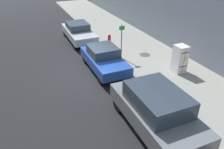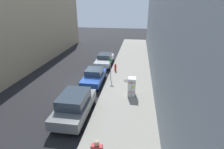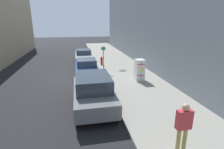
{
  "view_description": "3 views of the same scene",
  "coord_description": "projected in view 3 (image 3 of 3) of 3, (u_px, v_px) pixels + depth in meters",
  "views": [
    {
      "loc": [
        3.39,
        10.82,
        6.18
      ],
      "look_at": [
        -0.5,
        1.79,
        0.72
      ],
      "focal_mm": 35.0,
      "sensor_mm": 36.0,
      "label": 1
    },
    {
      "loc": [
        -4.9,
        15.13,
        7.45
      ],
      "look_at": [
        -2.74,
        0.78,
        1.42
      ],
      "focal_mm": 28.0,
      "sensor_mm": 36.0,
      "label": 2
    },
    {
      "loc": [
        -0.1,
        13.89,
        4.41
      ],
      "look_at": [
        -2.11,
        3.97,
        1.33
      ],
      "focal_mm": 28.0,
      "sensor_mm": 36.0,
      "label": 3
    }
  ],
  "objects": [
    {
      "name": "ground_plane",
      "position": [
        77.0,
        78.0,
        14.29
      ],
      "size": [
        80.0,
        80.0,
        0.0
      ],
      "primitive_type": "plane",
      "color": "black"
    },
    {
      "name": "parked_sedan_silver",
      "position": [
        84.0,
        56.0,
        19.57
      ],
      "size": [
        1.79,
        4.51,
        1.41
      ],
      "color": "silver",
      "rests_on": "ground"
    },
    {
      "name": "parked_hatchback_blue",
      "position": [
        87.0,
        68.0,
        14.38
      ],
      "size": [
        1.76,
        4.02,
        1.45
      ],
      "color": "#23479E",
      "rests_on": "ground"
    },
    {
      "name": "street_sign_post",
      "position": [
        103.0,
        57.0,
        15.23
      ],
      "size": [
        0.36,
        0.07,
        2.23
      ],
      "color": "slate",
      "rests_on": "sidewalk_slab"
    },
    {
      "name": "sidewalk_slab",
      "position": [
        127.0,
        74.0,
        15.06
      ],
      "size": [
        4.49,
        44.0,
        0.15
      ],
      "primitive_type": "cube",
      "color": "gray",
      "rests_on": "ground"
    },
    {
      "name": "manhole_cover",
      "position": [
        123.0,
        71.0,
        15.75
      ],
      "size": [
        0.7,
        0.7,
        0.02
      ],
      "primitive_type": "cylinder",
      "color": "#47443F",
      "rests_on": "sidewalk_slab"
    },
    {
      "name": "building_facade_near",
      "position": [
        163.0,
        26.0,
        14.48
      ],
      "size": [
        1.65,
        39.6,
        8.16
      ],
      "primitive_type": "cube",
      "color": "slate",
      "rests_on": "ground"
    },
    {
      "name": "discarded_refrigerator",
      "position": [
        139.0,
        70.0,
        12.99
      ],
      "size": [
        0.63,
        0.71,
        1.59
      ],
      "color": "white",
      "rests_on": "sidewalk_slab"
    },
    {
      "name": "parked_suv_gray",
      "position": [
        93.0,
        91.0,
        9.15
      ],
      "size": [
        1.98,
        4.42,
        1.77
      ],
      "color": "slate",
      "rests_on": "ground"
    },
    {
      "name": "fire_hydrant",
      "position": [
        102.0,
        61.0,
        17.77
      ],
      "size": [
        0.22,
        0.22,
        0.84
      ],
      "color": "red",
      "rests_on": "sidewalk_slab"
    },
    {
      "name": "pedestrian_walking_far",
      "position": [
        184.0,
        124.0,
        5.7
      ],
      "size": [
        0.51,
        0.24,
        1.78
      ],
      "rotation": [
        0.0,
        0.0,
        1.26
      ],
      "color": "#A8934C",
      "rests_on": "sidewalk_slab"
    }
  ]
}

